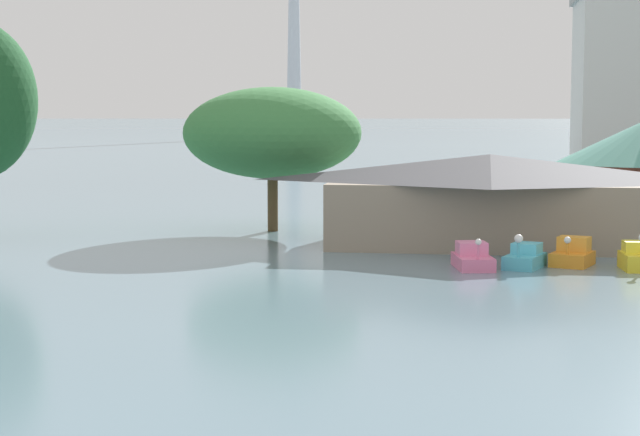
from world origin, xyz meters
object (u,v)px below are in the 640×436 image
object	(u,v)px
pedal_boat_yellow	(637,258)
shoreline_tree_mid	(272,133)
pedal_boat_cyan	(525,258)
boathouse	(490,198)
pedal_boat_pink	(473,258)
pedal_boat_orange	(573,254)

from	to	relation	value
pedal_boat_yellow	shoreline_tree_mid	distance (m)	23.78
pedal_boat_cyan	boathouse	xyz separation A→B (m)	(-1.53, 7.71, 2.09)
pedal_boat_cyan	pedal_boat_yellow	xyz separation A→B (m)	(5.00, 0.06, 0.07)
shoreline_tree_mid	pedal_boat_pink	bearing A→B (deg)	-48.72
pedal_boat_pink	boathouse	size ratio (longest dim) A/B	0.17
pedal_boat_pink	pedal_boat_orange	bearing A→B (deg)	96.99
shoreline_tree_mid	boathouse	bearing A→B (deg)	-22.70
boathouse	pedal_boat_cyan	bearing A→B (deg)	-78.77
pedal_boat_pink	pedal_boat_cyan	xyz separation A→B (m)	(2.37, 0.49, -0.00)
pedal_boat_yellow	boathouse	xyz separation A→B (m)	(-6.53, 7.65, 2.02)
pedal_boat_cyan	pedal_boat_orange	bearing A→B (deg)	132.77
pedal_boat_cyan	pedal_boat_yellow	world-z (taller)	pedal_boat_yellow
pedal_boat_pink	pedal_boat_yellow	bearing A→B (deg)	83.17
pedal_boat_cyan	pedal_boat_orange	distance (m)	2.44
pedal_boat_pink	pedal_boat_cyan	world-z (taller)	pedal_boat_cyan
pedal_boat_yellow	boathouse	distance (m)	10.26
pedal_boat_pink	pedal_boat_orange	world-z (taller)	pedal_boat_pink
pedal_boat_pink	shoreline_tree_mid	xyz separation A→B (m)	(-11.85, 13.50, 5.38)
pedal_boat_orange	pedal_boat_yellow	xyz separation A→B (m)	(2.77, -0.95, 0.01)
pedal_boat_pink	boathouse	distance (m)	8.50
boathouse	pedal_boat_yellow	bearing A→B (deg)	-49.54
pedal_boat_orange	boathouse	world-z (taller)	boathouse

